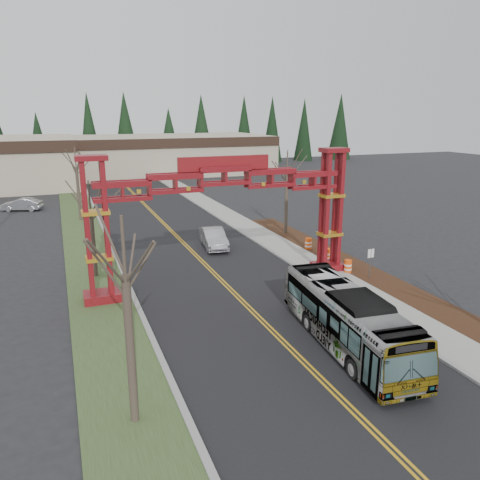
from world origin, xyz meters
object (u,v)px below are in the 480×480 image
parked_car_far_a (22,204)px  bare_tree_median_far (76,168)px  retail_building_east (167,154)px  silver_sedan (214,238)px  bare_tree_median_near (125,276)px  gateway_arch (225,197)px  bare_tree_median_mid (91,210)px  street_sign (371,258)px  barrel_south (348,267)px  bare_tree_right_far (287,176)px  transit_bus (347,319)px  barrel_mid (328,255)px  barrel_north (308,244)px

parked_car_far_a → bare_tree_median_far: (6.20, -7.99, 4.89)m
retail_building_east → parked_car_far_a: (-24.20, -29.91, -2.76)m
silver_sedan → bare_tree_median_near: bare_tree_median_near is taller
silver_sedan → gateway_arch: bearing=-96.1°
parked_car_far_a → bare_tree_median_mid: bearing=31.9°
street_sign → barrel_south: 2.07m
bare_tree_median_near → bare_tree_median_far: bare_tree_median_near is taller
bare_tree_right_far → bare_tree_median_mid: bearing=-161.4°
retail_building_east → silver_sedan: size_ratio=7.56×
transit_bus → barrel_mid: (6.37, 12.04, -0.94)m
silver_sedan → bare_tree_median_far: 18.85m
street_sign → barrel_north: bearing=92.5°
bare_tree_median_mid → bare_tree_right_far: bare_tree_right_far is taller
bare_tree_right_far → barrel_north: 7.60m
bare_tree_median_near → bare_tree_median_far: (0.00, 36.49, -0.14)m
retail_building_east → transit_bus: 72.62m
silver_sedan → retail_building_east: bearing=88.7°
barrel_mid → transit_bus: bearing=-117.9°
gateway_arch → bare_tree_right_far: bearing=47.5°
bare_tree_right_far → barrel_mid: 10.47m
gateway_arch → bare_tree_median_near: bearing=-122.7°
retail_building_east → transit_bus: (-7.29, -72.22, -2.04)m
bare_tree_median_near → bare_tree_median_mid: (0.00, 17.30, -1.00)m
bare_tree_right_far → street_sign: size_ratio=3.47×
retail_building_east → barrel_mid: (-0.92, -60.18, -2.97)m
retail_building_east → bare_tree_median_mid: (-18.00, -57.09, 1.28)m
retail_building_east → transit_bus: bearing=-95.8°
silver_sedan → bare_tree_right_far: bearing=21.8°
bare_tree_right_far → transit_bus: bearing=-109.0°
bare_tree_median_mid → parked_car_far_a: bearing=102.9°
bare_tree_median_far → barrel_mid: 28.53m
bare_tree_right_far → bare_tree_median_far: bearing=143.9°
gateway_arch → barrel_mid: size_ratio=16.85×
barrel_mid → bare_tree_median_mid: bearing=169.7°
bare_tree_median_near → barrel_north: 25.30m
bare_tree_median_near → bare_tree_right_far: bare_tree_median_near is taller
bare_tree_median_mid → barrel_north: 17.82m
barrel_mid → barrel_south: bearing=-92.0°
bare_tree_median_near → gateway_arch: bearing=57.3°
gateway_arch → barrel_mid: 10.73m
silver_sedan → parked_car_far_a: size_ratio=1.10×
transit_bus → bare_tree_median_near: (-10.71, -2.17, 4.31)m
retail_building_east → gateway_arch: bearing=-99.2°
bare_tree_median_mid → silver_sedan: bearing=21.6°
parked_car_far_a → barrel_south: bearing=54.0°
retail_building_east → bare_tree_median_near: bearing=-103.6°
retail_building_east → bare_tree_right_far: (0.00, -51.02, 2.02)m
transit_bus → bare_tree_median_mid: bearing=131.0°
barrel_north → bare_tree_right_far: bearing=82.9°
bare_tree_median_mid → barrel_mid: bearing=-10.3°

